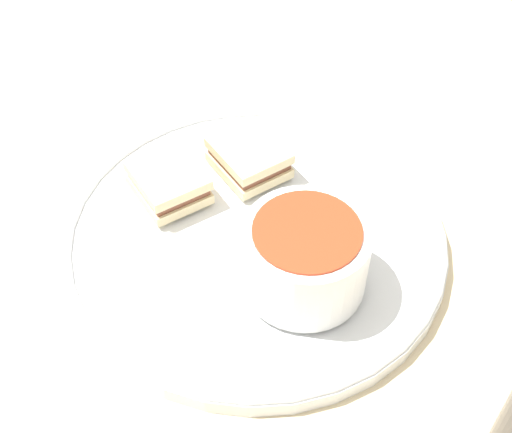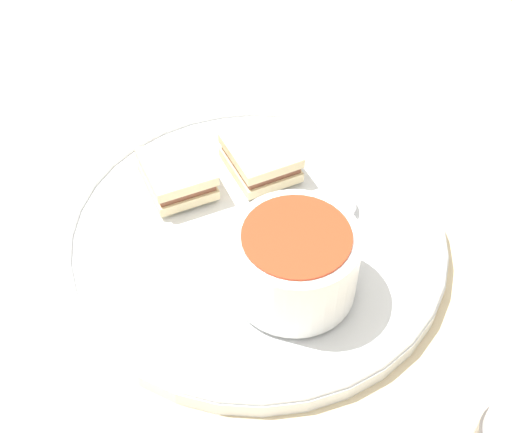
{
  "view_description": "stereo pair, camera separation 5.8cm",
  "coord_description": "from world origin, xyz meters",
  "px_view_note": "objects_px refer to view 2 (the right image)",
  "views": [
    {
      "loc": [
        -0.24,
        0.34,
        0.49
      ],
      "look_at": [
        0.0,
        0.0,
        0.04
      ],
      "focal_mm": 50.0,
      "sensor_mm": 36.0,
      "label": 1
    },
    {
      "loc": [
        -0.29,
        0.3,
        0.49
      ],
      "look_at": [
        0.0,
        0.0,
        0.04
      ],
      "focal_mm": 50.0,
      "sensor_mm": 36.0,
      "label": 2
    }
  ],
  "objects_px": {
    "soup_bowl": "(295,262)",
    "sandwich_half_near": "(261,158)",
    "sandwich_half_far": "(177,174)",
    "spoon": "(344,210)"
  },
  "relations": [
    {
      "from": "soup_bowl",
      "to": "sandwich_half_far",
      "type": "distance_m",
      "value": 0.16
    },
    {
      "from": "soup_bowl",
      "to": "sandwich_half_far",
      "type": "relative_size",
      "value": 1.2
    },
    {
      "from": "spoon",
      "to": "sandwich_half_near",
      "type": "xyz_separation_m",
      "value": [
        0.09,
        0.01,
        0.01
      ]
    },
    {
      "from": "soup_bowl",
      "to": "sandwich_half_far",
      "type": "bearing_deg",
      "value": -5.52
    },
    {
      "from": "soup_bowl",
      "to": "sandwich_half_near",
      "type": "distance_m",
      "value": 0.14
    },
    {
      "from": "soup_bowl",
      "to": "sandwich_half_near",
      "type": "relative_size",
      "value": 1.21
    },
    {
      "from": "soup_bowl",
      "to": "spoon",
      "type": "relative_size",
      "value": 1.19
    },
    {
      "from": "sandwich_half_near",
      "to": "sandwich_half_far",
      "type": "xyz_separation_m",
      "value": [
        0.04,
        0.07,
        0.0
      ]
    },
    {
      "from": "spoon",
      "to": "sandwich_half_far",
      "type": "distance_m",
      "value": 0.16
    },
    {
      "from": "sandwich_half_far",
      "to": "sandwich_half_near",
      "type": "bearing_deg",
      "value": -120.87
    }
  ]
}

